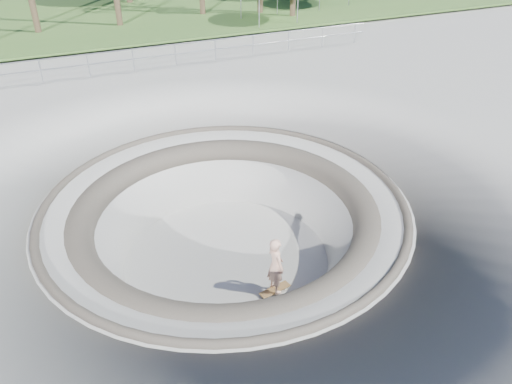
% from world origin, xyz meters
% --- Properties ---
extents(ground, '(180.00, 180.00, 0.00)m').
position_xyz_m(ground, '(0.00, 0.00, 0.00)').
color(ground, '#9C9C97').
rests_on(ground, ground).
extents(skate_bowl, '(14.00, 14.00, 4.10)m').
position_xyz_m(skate_bowl, '(0.00, 0.00, -1.83)').
color(skate_bowl, '#9C9C97').
rests_on(skate_bowl, ground).
extents(distant_hills, '(103.20, 45.00, 28.60)m').
position_xyz_m(distant_hills, '(3.78, 57.17, -7.02)').
color(distant_hills, brown).
rests_on(distant_hills, ground).
extents(safety_railing, '(25.00, 0.06, 1.03)m').
position_xyz_m(safety_railing, '(0.00, 12.00, 0.69)').
color(safety_railing, '#999CA1').
rests_on(safety_railing, ground).
extents(skateboard, '(0.95, 0.43, 0.09)m').
position_xyz_m(skateboard, '(0.68, -1.95, -1.83)').
color(skateboard, '#9D6E3E').
rests_on(skateboard, ground).
extents(skater, '(0.47, 0.66, 1.71)m').
position_xyz_m(skater, '(0.68, -1.95, -0.95)').
color(skater, '#E5AE94').
rests_on(skater, skateboard).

